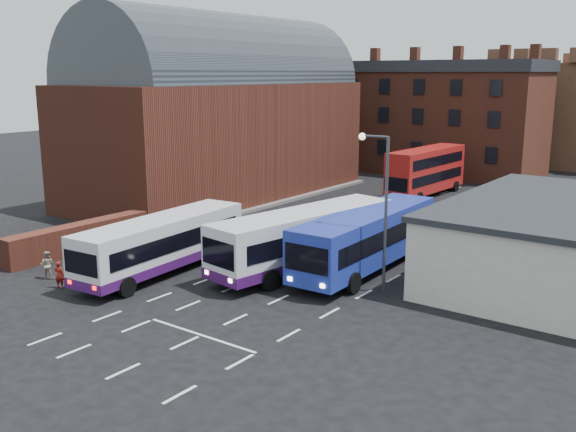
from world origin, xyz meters
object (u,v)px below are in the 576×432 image
Objects in this scene: bus_white_inbound at (305,235)px; bus_red_double at (426,171)px; bus_blue at (367,236)px; street_lamp at (381,198)px; bus_white_outbound at (162,240)px; pedestrian_red at (59,275)px; pedestrian_beige at (47,265)px.

bus_red_double reaches higher than bus_white_inbound.
street_lamp is (2.32, -2.81, 2.86)m from bus_blue.
bus_white_outbound is 0.91× the size of bus_white_inbound.
bus_white_inbound is at bearing 31.88° from bus_blue.
street_lamp is (11.23, 4.28, 3.01)m from bus_white_outbound.
bus_white_outbound is at bearing -135.80° from pedestrian_red.
bus_blue reaches higher than pedestrian_beige.
bus_white_outbound is 8.03× the size of pedestrian_red.
street_lamp is at bearing 179.56° from bus_white_inbound.
bus_blue is 8.62× the size of pedestrian_red.
bus_red_double is at bearing -118.80° from pedestrian_red.
street_lamp is (5.22, -0.90, 2.85)m from bus_white_inbound.
street_lamp reaches higher than bus_white_outbound.
bus_white_inbound is 8.15× the size of pedestrian_beige.
bus_white_inbound is 25.03m from bus_red_double.
pedestrian_beige is at bearing 82.30° from bus_red_double.
bus_white_inbound is (6.02, 5.18, 0.16)m from bus_white_outbound.
bus_white_inbound reaches higher than pedestrian_beige.
bus_white_inbound is 8.80× the size of pedestrian_red.
pedestrian_red is 0.93× the size of pedestrian_beige.
bus_blue reaches higher than pedestrian_red.
pedestrian_beige reaches higher than pedestrian_red.
street_lamp is 16.95m from pedestrian_red.
bus_blue reaches higher than bus_white_outbound.
bus_blue is 7.98× the size of pedestrian_beige.
bus_white_outbound reaches higher than pedestrian_beige.
bus_red_double is at bearing -74.84° from bus_blue.
bus_red_double is (-6.83, 22.81, 0.30)m from bus_blue.
bus_white_inbound is at bearing -170.97° from pedestrian_beige.
pedestrian_beige is at bearing 40.10° from bus_blue.
bus_white_outbound is 12.39m from street_lamp.
bus_red_double reaches higher than pedestrian_red.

